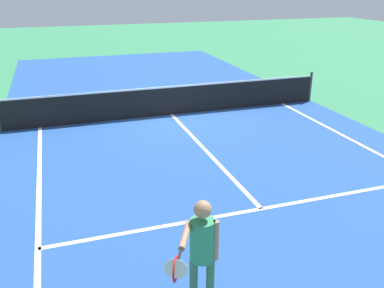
% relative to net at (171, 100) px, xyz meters
% --- Properties ---
extents(ground_plane, '(60.00, 60.00, 0.00)m').
position_rel_net_xyz_m(ground_plane, '(0.00, 0.00, -0.49)').
color(ground_plane, '#337F51').
extents(court_surface_inbounds, '(10.62, 24.40, 0.00)m').
position_rel_net_xyz_m(court_surface_inbounds, '(0.00, 0.00, -0.49)').
color(court_surface_inbounds, '#234C93').
rests_on(court_surface_inbounds, ground_plane).
extents(line_sideline_left, '(0.10, 11.89, 0.01)m').
position_rel_net_xyz_m(line_sideline_left, '(-4.11, -5.95, -0.49)').
color(line_sideline_left, white).
rests_on(line_sideline_left, ground_plane).
extents(line_service_near, '(8.22, 0.10, 0.01)m').
position_rel_net_xyz_m(line_service_near, '(0.00, -6.40, -0.49)').
color(line_service_near, white).
rests_on(line_service_near, ground_plane).
extents(line_center_service, '(0.10, 6.40, 0.01)m').
position_rel_net_xyz_m(line_center_service, '(0.00, -3.20, -0.49)').
color(line_center_service, white).
rests_on(line_center_service, ground_plane).
extents(net, '(10.50, 0.09, 1.07)m').
position_rel_net_xyz_m(net, '(0.00, 0.00, 0.00)').
color(net, '#33383D').
rests_on(net, ground_plane).
extents(player_near, '(0.86, 1.02, 1.65)m').
position_rel_net_xyz_m(player_near, '(-2.01, -8.55, 0.54)').
color(player_near, '#3F7247').
rests_on(player_near, ground_plane).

